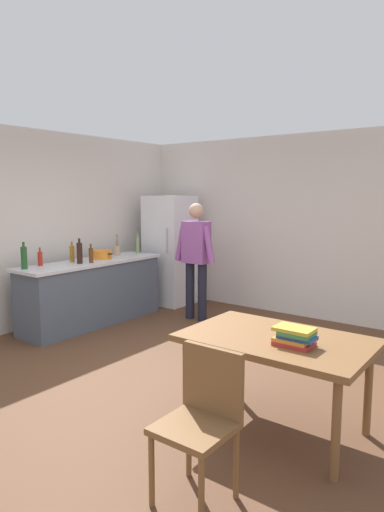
{
  "coord_description": "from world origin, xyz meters",
  "views": [
    {
      "loc": [
        2.88,
        -3.34,
        1.84
      ],
      "look_at": [
        -0.42,
        1.04,
        1.07
      ],
      "focal_mm": 31.66,
      "sensor_mm": 36.0,
      "label": 1
    }
  ],
  "objects_px": {
    "bottle_oil_amber": "(72,254)",
    "bottle_beer_brown": "(91,255)",
    "bottle_wine_green": "(24,257)",
    "book_stack": "(295,337)",
    "chair": "(203,412)",
    "bottle_wine_dark": "(80,253)",
    "utensil_jar": "(117,250)",
    "person": "(196,253)",
    "bottle_vinegar_tall": "(138,245)",
    "refrigerator": "(170,250)",
    "cooking_pot": "(102,254)",
    "dining_table": "(276,347)",
    "bottle_sauce_red": "(40,258)"
  },
  "relations": [
    {
      "from": "chair",
      "to": "bottle_vinegar_tall",
      "type": "distance_m",
      "value": 4.63
    },
    {
      "from": "refrigerator",
      "to": "cooking_pot",
      "type": "xyz_separation_m",
      "value": [
        -0.15,
        -1.35,
        0.06
      ]
    },
    {
      "from": "person",
      "to": "chair",
      "type": "height_order",
      "value": "person"
    },
    {
      "from": "bottle_beer_brown",
      "to": "book_stack",
      "type": "relative_size",
      "value": 0.88
    },
    {
      "from": "bottle_beer_brown",
      "to": "book_stack",
      "type": "height_order",
      "value": "bottle_beer_brown"
    },
    {
      "from": "chair",
      "to": "bottle_oil_amber",
      "type": "relative_size",
      "value": 3.25
    },
    {
      "from": "chair",
      "to": "book_stack",
      "type": "relative_size",
      "value": 3.09
    },
    {
      "from": "bottle_wine_green",
      "to": "cooking_pot",
      "type": "bearing_deg",
      "value": 86.26
    },
    {
      "from": "book_stack",
      "to": "bottle_vinegar_tall",
      "type": "bearing_deg",
      "value": 148.99
    },
    {
      "from": "dining_table",
      "to": "bottle_wine_green",
      "type": "bearing_deg",
      "value": 177.73
    },
    {
      "from": "bottle_oil_amber",
      "to": "utensil_jar",
      "type": "bearing_deg",
      "value": 90.11
    },
    {
      "from": "person",
      "to": "book_stack",
      "type": "relative_size",
      "value": 5.77
    },
    {
      "from": "refrigerator",
      "to": "bottle_wine_dark",
      "type": "bearing_deg",
      "value": -91.1
    },
    {
      "from": "bottle_wine_dark",
      "to": "bottle_beer_brown",
      "type": "xyz_separation_m",
      "value": [
        0.07,
        0.14,
        -0.04
      ]
    },
    {
      "from": "book_stack",
      "to": "cooking_pot",
      "type": "bearing_deg",
      "value": 158.25
    },
    {
      "from": "utensil_jar",
      "to": "person",
      "type": "bearing_deg",
      "value": 19.75
    },
    {
      "from": "cooking_pot",
      "to": "bottle_vinegar_tall",
      "type": "bearing_deg",
      "value": 89.15
    },
    {
      "from": "refrigerator",
      "to": "chair",
      "type": "bearing_deg",
      "value": -48.03
    },
    {
      "from": "chair",
      "to": "bottle_beer_brown",
      "type": "xyz_separation_m",
      "value": [
        -3.27,
        1.95,
        0.47
      ]
    },
    {
      "from": "person",
      "to": "bottle_wine_dark",
      "type": "bearing_deg",
      "value": -127.16
    },
    {
      "from": "person",
      "to": "dining_table",
      "type": "relative_size",
      "value": 1.21
    },
    {
      "from": "person",
      "to": "cooking_pot",
      "type": "bearing_deg",
      "value": -144.18
    },
    {
      "from": "bottle_wine_green",
      "to": "book_stack",
      "type": "relative_size",
      "value": 1.15
    },
    {
      "from": "bottle_vinegar_tall",
      "to": "bottle_wine_dark",
      "type": "bearing_deg",
      "value": -85.02
    },
    {
      "from": "chair",
      "to": "bottle_wine_dark",
      "type": "relative_size",
      "value": 2.68
    },
    {
      "from": "refrigerator",
      "to": "bottle_wine_green",
      "type": "distance_m",
      "value": 2.57
    },
    {
      "from": "bottle_oil_amber",
      "to": "bottle_beer_brown",
      "type": "distance_m",
      "value": 0.29
    },
    {
      "from": "bottle_wine_dark",
      "to": "bottle_oil_amber",
      "type": "xyz_separation_m",
      "value": [
        -0.2,
        0.04,
        -0.03
      ]
    },
    {
      "from": "dining_table",
      "to": "refrigerator",
      "type": "bearing_deg",
      "value": 140.71
    },
    {
      "from": "bottle_wine_dark",
      "to": "bottle_beer_brown",
      "type": "relative_size",
      "value": 1.31
    },
    {
      "from": "dining_table",
      "to": "cooking_pot",
      "type": "distance_m",
      "value": 3.72
    },
    {
      "from": "bottle_oil_amber",
      "to": "book_stack",
      "type": "bearing_deg",
      "value": -14.81
    },
    {
      "from": "bottle_vinegar_tall",
      "to": "bottle_beer_brown",
      "type": "height_order",
      "value": "bottle_vinegar_tall"
    },
    {
      "from": "utensil_jar",
      "to": "bottle_beer_brown",
      "type": "xyz_separation_m",
      "value": [
        0.28,
        -0.74,
        0.03
      ]
    },
    {
      "from": "cooking_pot",
      "to": "book_stack",
      "type": "xyz_separation_m",
      "value": [
        3.65,
        -1.46,
        -0.14
      ]
    },
    {
      "from": "bottle_wine_dark",
      "to": "bottle_oil_amber",
      "type": "bearing_deg",
      "value": 170.07
    },
    {
      "from": "dining_table",
      "to": "utensil_jar",
      "type": "relative_size",
      "value": 4.37
    },
    {
      "from": "bottle_wine_dark",
      "to": "person",
      "type": "bearing_deg",
      "value": 52.84
    },
    {
      "from": "refrigerator",
      "to": "bottle_sauce_red",
      "type": "distance_m",
      "value": 2.3
    },
    {
      "from": "book_stack",
      "to": "refrigerator",
      "type": "bearing_deg",
      "value": 141.24
    },
    {
      "from": "chair",
      "to": "bottle_wine_green",
      "type": "distance_m",
      "value": 3.74
    },
    {
      "from": "bottle_wine_dark",
      "to": "book_stack",
      "type": "xyz_separation_m",
      "value": [
        3.53,
        -0.95,
        -0.23
      ]
    },
    {
      "from": "cooking_pot",
      "to": "bottle_sauce_red",
      "type": "relative_size",
      "value": 1.67
    },
    {
      "from": "cooking_pot",
      "to": "bottle_vinegar_tall",
      "type": "relative_size",
      "value": 1.25
    },
    {
      "from": "bottle_wine_green",
      "to": "book_stack",
      "type": "distance_m",
      "value": 3.74
    },
    {
      "from": "dining_table",
      "to": "bottle_beer_brown",
      "type": "bearing_deg",
      "value": 163.25
    },
    {
      "from": "bottle_sauce_red",
      "to": "dining_table",
      "type": "bearing_deg",
      "value": -6.61
    },
    {
      "from": "bottle_oil_amber",
      "to": "bottle_sauce_red",
      "type": "relative_size",
      "value": 1.17
    },
    {
      "from": "chair",
      "to": "bottle_wine_dark",
      "type": "distance_m",
      "value": 3.83
    },
    {
      "from": "bottle_oil_amber",
      "to": "bottle_vinegar_tall",
      "type": "xyz_separation_m",
      "value": [
        0.1,
        1.2,
        0.02
      ]
    }
  ]
}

